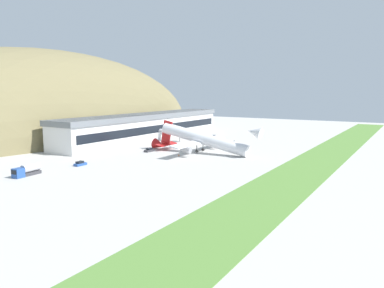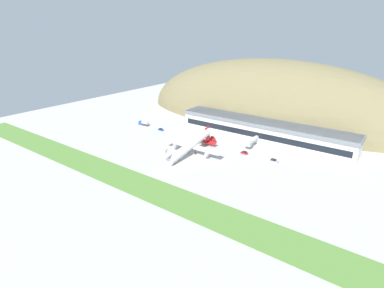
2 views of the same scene
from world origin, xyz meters
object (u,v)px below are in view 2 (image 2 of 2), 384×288
service_car_0 (161,130)px  traffic_cone_0 (182,148)px  cargo_airplane (191,145)px  service_car_3 (274,161)px  jetway_0 (251,141)px  service_car_1 (199,140)px  fuel_truck (144,123)px  terminal_building (263,130)px  service_car_2 (244,153)px

service_car_0 → traffic_cone_0: bearing=-28.3°
cargo_airplane → service_car_3: bearing=22.2°
jetway_0 → service_car_3: (18.17, -11.36, -3.33)m
service_car_1 → fuel_truck: bearing=175.8°
service_car_3 → traffic_cone_0: (-49.48, -12.41, -0.38)m
cargo_airplane → traffic_cone_0: bearing=157.4°
service_car_1 → fuel_truck: fuel_truck is taller
jetway_0 → fuel_truck: bearing=-175.9°
jetway_0 → cargo_airplane: bearing=-128.3°
cargo_airplane → service_car_1: (-7.97, 18.38, -4.46)m
cargo_airplane → service_car_0: size_ratio=11.60×
terminal_building → cargo_airplane: terminal_building is taller
terminal_building → service_car_3: (18.02, -26.17, -6.22)m
service_car_2 → traffic_cone_0: bearing=-157.8°
terminal_building → traffic_cone_0: size_ratio=183.11×
terminal_building → service_car_2: size_ratio=26.17×
cargo_airplane → traffic_cone_0: size_ratio=78.41×
terminal_building → traffic_cone_0: 50.21m
jetway_0 → service_car_3: 21.68m
terminal_building → jetway_0: (-0.14, -14.82, -2.89)m
service_car_0 → service_car_2: (63.17, -3.18, 0.04)m
jetway_0 → traffic_cone_0: jetway_0 is taller
service_car_3 → traffic_cone_0: service_car_3 is taller
terminal_building → fuel_truck: terminal_building is taller
cargo_airplane → service_car_0: (-40.02, 20.37, -4.48)m
fuel_truck → cargo_airplane: bearing=-21.0°
jetway_0 → service_car_2: bearing=-83.1°
service_car_3 → cargo_airplane: bearing=-157.8°
terminal_building → service_car_1: 39.00m
cargo_airplane → service_car_2: cargo_airplane is taller
jetway_0 → service_car_0: jetway_0 is taller
service_car_1 → service_car_3: size_ratio=0.87×
cargo_airplane → fuel_truck: cargo_airplane is taller
jetway_0 → service_car_3: jetway_0 is taller
cargo_airplane → service_car_3: 43.47m
fuel_truck → service_car_2: bearing=-3.4°
cargo_airplane → service_car_1: cargo_airplane is taller
cargo_airplane → service_car_1: 20.53m
jetway_0 → service_car_3: size_ratio=2.82×
cargo_airplane → fuel_truck: (-57.25, 22.01, -3.59)m
cargo_airplane → jetway_0: bearing=51.7°
terminal_building → service_car_0: bearing=-160.4°
terminal_building → service_car_2: terminal_building is taller
service_car_2 → service_car_3: (16.90, -0.86, 0.04)m
service_car_0 → service_car_1: 32.11m
cargo_airplane → service_car_2: 29.17m
jetway_0 → service_car_1: size_ratio=3.24×
traffic_cone_0 → terminal_building: bearing=50.8°
service_car_0 → service_car_1: bearing=-3.5°
cargo_airplane → fuel_truck: 61.44m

